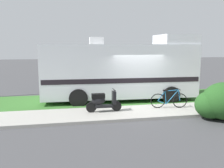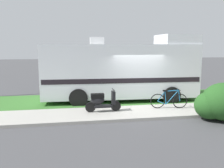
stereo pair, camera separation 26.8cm
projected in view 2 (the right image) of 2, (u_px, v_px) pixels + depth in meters
ground_plane at (139, 106)px, 11.74m from camera, size 80.00×80.00×0.00m
sidewalk at (147, 112)px, 10.57m from camera, size 24.00×2.00×0.12m
grass_strip at (132, 99)px, 13.20m from camera, size 24.00×3.40×0.08m
motorhome_rv at (122, 70)px, 12.80m from camera, size 8.06×2.82×3.51m
scooter at (102, 101)px, 10.35m from camera, size 1.55×0.50×0.97m
bicycle at (169, 100)px, 10.91m from camera, size 1.68×0.52×0.89m
pickup_truck_near at (113, 72)px, 17.74m from camera, size 5.27×2.44×1.77m
bush_by_porch at (223, 104)px, 9.44m from camera, size 2.10×1.57×1.48m
bottle_green at (218, 106)px, 10.97m from camera, size 0.06×0.06×0.26m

